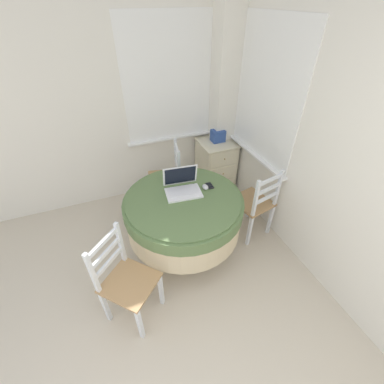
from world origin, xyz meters
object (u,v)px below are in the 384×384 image
object	(u,v)px
round_dining_table	(184,212)
dining_chair_near_back_window	(168,178)
computer_mouse	(205,187)
cell_phone	(210,186)
dining_chair_near_right_window	(255,204)
laptop	(182,187)
corner_cabinet	(216,164)
dining_chair_camera_near	(126,281)
storage_box	(218,136)

from	to	relation	value
round_dining_table	dining_chair_near_back_window	bearing A→B (deg)	84.18
computer_mouse	cell_phone	bearing A→B (deg)	23.76
dining_chair_near_right_window	computer_mouse	bearing A→B (deg)	171.18
dining_chair_near_right_window	dining_chair_near_back_window	bearing A→B (deg)	131.59
laptop	corner_cabinet	world-z (taller)	laptop
dining_chair_near_back_window	corner_cabinet	bearing A→B (deg)	13.87
dining_chair_near_back_window	dining_chair_camera_near	world-z (taller)	same
cell_phone	dining_chair_near_back_window	bearing A→B (deg)	107.68
dining_chair_near_back_window	dining_chair_camera_near	distance (m)	1.51
cell_phone	dining_chair_near_back_window	xyz separation A→B (m)	(-0.23, 0.74, -0.32)
dining_chair_near_right_window	corner_cabinet	size ratio (longest dim) A/B	1.26
cell_phone	storage_box	size ratio (longest dim) A/B	0.62
cell_phone	dining_chair_camera_near	xyz separation A→B (m)	(-1.01, -0.56, -0.32)
laptop	corner_cabinet	distance (m)	1.30
laptop	round_dining_table	bearing A→B (deg)	-106.13
corner_cabinet	storage_box	world-z (taller)	storage_box
laptop	dining_chair_camera_near	xyz separation A→B (m)	(-0.72, -0.59, -0.36)
round_dining_table	dining_chair_near_right_window	bearing A→B (deg)	-2.14
dining_chair_near_back_window	dining_chair_camera_near	bearing A→B (deg)	-120.75
round_dining_table	laptop	distance (m)	0.26
laptop	dining_chair_near_back_window	world-z (taller)	laptop
round_dining_table	corner_cabinet	bearing A→B (deg)	49.66
dining_chair_near_right_window	storage_box	bearing A→B (deg)	87.88
round_dining_table	computer_mouse	distance (m)	0.33
round_dining_table	dining_chair_near_right_window	world-z (taller)	dining_chair_near_right_window
dining_chair_near_right_window	dining_chair_camera_near	world-z (taller)	same
cell_phone	dining_chair_near_back_window	size ratio (longest dim) A/B	0.12
laptop	computer_mouse	distance (m)	0.23
laptop	storage_box	xyz separation A→B (m)	(0.85, 0.92, -0.01)
dining_chair_near_right_window	dining_chair_camera_near	xyz separation A→B (m)	(-1.53, -0.44, 0.00)
cell_phone	storage_box	world-z (taller)	storage_box
round_dining_table	storage_box	distance (m)	1.38
round_dining_table	dining_chair_near_right_window	xyz separation A→B (m)	(0.84, -0.03, -0.13)
corner_cabinet	cell_phone	bearing A→B (deg)	-120.29
round_dining_table	cell_phone	world-z (taller)	cell_phone
dining_chair_near_right_window	laptop	bearing A→B (deg)	169.96
computer_mouse	cell_phone	xyz separation A→B (m)	(0.06, 0.03, -0.02)
round_dining_table	dining_chair_camera_near	size ratio (longest dim) A/B	1.30
cell_phone	dining_chair_near_right_window	world-z (taller)	dining_chair_near_right_window
corner_cabinet	dining_chair_near_back_window	bearing A→B (deg)	-166.13
dining_chair_camera_near	cell_phone	bearing A→B (deg)	29.13
dining_chair_near_right_window	corner_cabinet	world-z (taller)	dining_chair_near_right_window
cell_phone	round_dining_table	bearing A→B (deg)	-165.01
round_dining_table	corner_cabinet	world-z (taller)	round_dining_table
round_dining_table	corner_cabinet	xyz separation A→B (m)	(0.86, 1.01, -0.22)
computer_mouse	dining_chair_near_back_window	size ratio (longest dim) A/B	0.09
dining_chair_near_back_window	storage_box	distance (m)	0.90
dining_chair_near_back_window	cell_phone	bearing A→B (deg)	-72.32
laptop	dining_chair_near_back_window	size ratio (longest dim) A/B	0.42
round_dining_table	storage_box	size ratio (longest dim) A/B	6.78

